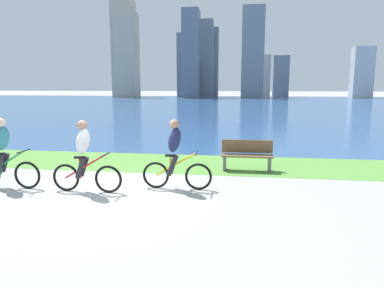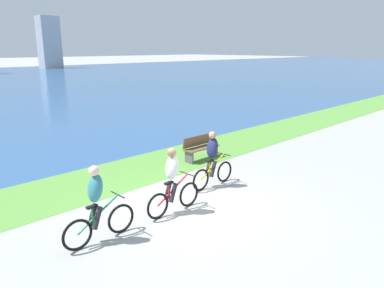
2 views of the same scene
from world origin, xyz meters
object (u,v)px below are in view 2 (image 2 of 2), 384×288
object	(u,v)px
cyclist_lead	(212,160)
cyclist_distant_rear	(97,205)
bench_near_path	(201,147)
cyclist_trailing	(173,181)

from	to	relation	value
cyclist_lead	cyclist_distant_rear	distance (m)	4.15
bench_near_path	cyclist_distant_rear	bearing A→B (deg)	-155.65
cyclist_lead	cyclist_distant_rear	xyz separation A→B (m)	(-4.12, -0.49, 0.01)
cyclist_lead	cyclist_trailing	world-z (taller)	cyclist_trailing
cyclist_lead	bench_near_path	world-z (taller)	cyclist_lead
cyclist_distant_rear	bench_near_path	world-z (taller)	cyclist_distant_rear
cyclist_distant_rear	cyclist_lead	bearing A→B (deg)	6.73
cyclist_lead	bench_near_path	size ratio (longest dim) A/B	1.13
cyclist_trailing	cyclist_distant_rear	bearing A→B (deg)	178.71
cyclist_lead	cyclist_trailing	bearing A→B (deg)	-165.42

